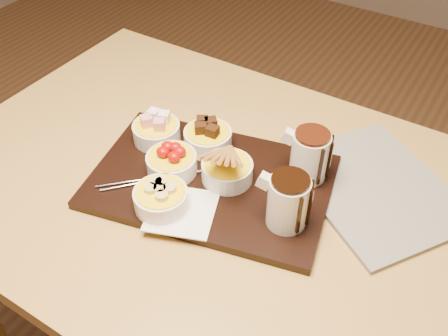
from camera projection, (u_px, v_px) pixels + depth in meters
The scene contains 12 objects.
dining_table at pixel (224, 219), 1.05m from camera, with size 1.20×0.80×0.75m.
serving_board at pixel (211, 181), 0.98m from camera, with size 0.46×0.30×0.02m, color black.
napkin at pixel (182, 211), 0.91m from camera, with size 0.12×0.12×0.00m, color white.
bowl_marshmallows at pixel (157, 132), 1.05m from camera, with size 0.10×0.10×0.04m, color silver.
bowl_cake at pixel (208, 139), 1.04m from camera, with size 0.10×0.10×0.04m, color silver.
bowl_strawberries at pixel (172, 164), 0.98m from camera, with size 0.10×0.10×0.04m, color silver.
bowl_biscotti at pixel (227, 171), 0.96m from camera, with size 0.10×0.10×0.04m, color silver.
bowl_bananas at pixel (161, 199), 0.91m from camera, with size 0.10×0.10×0.04m, color silver.
pitcher_dark_chocolate at pixel (288, 202), 0.86m from camera, with size 0.07×0.07×0.10m, color silver.
pitcher_milk_chocolate at pixel (309, 156), 0.95m from camera, with size 0.07×0.07×0.10m, color silver.
fondue_skewers at pixel (163, 176), 0.97m from camera, with size 0.26×0.03×0.01m, color silver, non-canonical shape.
newspaper at pixel (375, 188), 0.97m from camera, with size 0.32×0.26×0.01m, color beige.
Camera 1 is at (0.37, -0.59, 1.45)m, focal length 40.00 mm.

